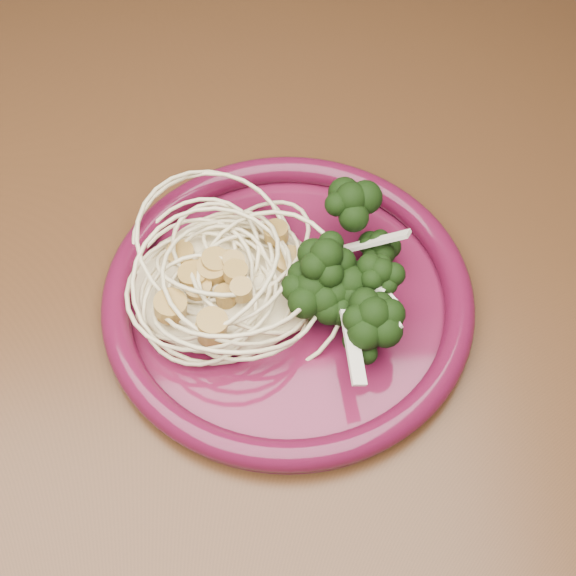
# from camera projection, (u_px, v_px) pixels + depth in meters

# --- Properties ---
(dining_table) EXTENTS (1.20, 0.80, 0.75)m
(dining_table) POSITION_uv_depth(u_px,v_px,m) (393.00, 335.00, 0.65)
(dining_table) COLOR #472814
(dining_table) RESTS_ON ground
(dinner_plate) EXTENTS (0.32, 0.32, 0.02)m
(dinner_plate) POSITION_uv_depth(u_px,v_px,m) (288.00, 297.00, 0.54)
(dinner_plate) COLOR #510E26
(dinner_plate) RESTS_ON dining_table
(spaghetti_pile) EXTENTS (0.16, 0.15, 0.03)m
(spaghetti_pile) POSITION_uv_depth(u_px,v_px,m) (227.00, 276.00, 0.54)
(spaghetti_pile) COLOR beige
(spaghetti_pile) RESTS_ON dinner_plate
(scallop_cluster) EXTENTS (0.13, 0.13, 0.03)m
(scallop_cluster) POSITION_uv_depth(u_px,v_px,m) (224.00, 246.00, 0.51)
(scallop_cluster) COLOR #AC873F
(scallop_cluster) RESTS_ON spaghetti_pile
(broccoli_pile) EXTENTS (0.12, 0.15, 0.05)m
(broccoli_pile) POSITION_uv_depth(u_px,v_px,m) (365.00, 296.00, 0.52)
(broccoli_pile) COLOR black
(broccoli_pile) RESTS_ON dinner_plate
(onion_garnish) EXTENTS (0.08, 0.10, 0.05)m
(onion_garnish) POSITION_uv_depth(u_px,v_px,m) (369.00, 269.00, 0.50)
(onion_garnish) COLOR beige
(onion_garnish) RESTS_ON broccoli_pile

